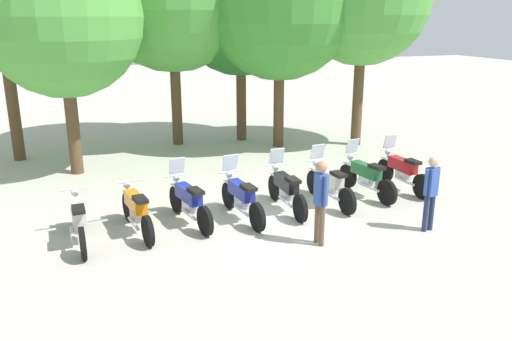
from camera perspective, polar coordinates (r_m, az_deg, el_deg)
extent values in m
plane|color=#BCB7A8|center=(12.13, 0.82, -4.71)|extent=(80.00, 80.00, 0.00)
cylinder|color=black|center=(11.78, -19.17, -4.70)|extent=(0.12, 0.64, 0.64)
cylinder|color=black|center=(10.34, -18.63, -7.66)|extent=(0.12, 0.64, 0.64)
cube|color=silver|center=(11.66, -19.32, -3.14)|extent=(0.13, 0.36, 0.04)
cube|color=silver|center=(10.97, -19.10, -4.30)|extent=(0.29, 0.96, 0.30)
cube|color=silver|center=(11.02, -18.95, -5.70)|extent=(0.23, 0.41, 0.24)
cube|color=black|center=(10.53, -19.06, -4.07)|extent=(0.25, 0.45, 0.08)
cylinder|color=silver|center=(11.58, -19.29, -3.40)|extent=(0.06, 0.23, 0.64)
cylinder|color=silver|center=(11.39, -19.42, -1.96)|extent=(0.62, 0.06, 0.04)
sphere|color=silver|center=(11.55, -19.40, -2.33)|extent=(0.17, 0.17, 0.16)
cylinder|color=silver|center=(10.76, -19.67, -6.66)|extent=(0.09, 0.70, 0.07)
cylinder|color=black|center=(11.96, -13.99, -3.92)|extent=(0.19, 0.65, 0.64)
cylinder|color=black|center=(10.56, -11.88, -6.58)|extent=(0.19, 0.65, 0.64)
cube|color=silver|center=(11.85, -14.10, -2.38)|extent=(0.17, 0.37, 0.04)
cube|color=orange|center=(11.18, -13.18, -3.42)|extent=(0.39, 0.98, 0.30)
cube|color=silver|center=(11.23, -13.02, -4.79)|extent=(0.27, 0.43, 0.24)
cube|color=black|center=(10.75, -12.69, -3.12)|extent=(0.30, 0.47, 0.08)
cylinder|color=silver|center=(11.77, -13.98, -2.62)|extent=(0.08, 0.23, 0.64)
cylinder|color=silver|center=(11.58, -13.99, -1.19)|extent=(0.62, 0.12, 0.04)
sphere|color=silver|center=(11.74, -14.10, -1.57)|extent=(0.18, 0.18, 0.16)
cylinder|color=silver|center=(10.94, -13.40, -5.73)|extent=(0.16, 0.70, 0.07)
cylinder|color=black|center=(12.21, -8.80, -3.18)|extent=(0.22, 0.65, 0.64)
cylinder|color=black|center=(10.88, -5.65, -5.59)|extent=(0.22, 0.65, 0.64)
cube|color=silver|center=(12.10, -8.87, -1.66)|extent=(0.19, 0.38, 0.04)
cube|color=navy|center=(11.46, -7.48, -2.60)|extent=(0.43, 0.98, 0.30)
cube|color=silver|center=(11.51, -7.33, -3.94)|extent=(0.29, 0.43, 0.24)
cube|color=black|center=(11.05, -6.68, -2.27)|extent=(0.32, 0.48, 0.08)
cylinder|color=silver|center=(12.03, -8.70, -1.89)|extent=(0.09, 0.23, 0.64)
cylinder|color=silver|center=(11.84, -8.60, -0.48)|extent=(0.62, 0.15, 0.04)
sphere|color=silver|center=(11.99, -8.82, -0.87)|extent=(0.19, 0.19, 0.16)
cylinder|color=silver|center=(11.21, -7.45, -4.84)|extent=(0.20, 0.70, 0.07)
cube|color=silver|center=(11.84, -8.75, 0.52)|extent=(0.38, 0.20, 0.39)
cylinder|color=black|center=(12.35, -3.04, -2.77)|extent=(0.17, 0.65, 0.64)
cylinder|color=black|center=(11.03, 0.14, -5.18)|extent=(0.17, 0.65, 0.64)
cube|color=silver|center=(12.24, -3.07, -1.27)|extent=(0.16, 0.37, 0.04)
cube|color=navy|center=(11.60, -1.66, -2.21)|extent=(0.36, 0.97, 0.30)
cube|color=silver|center=(11.65, -1.55, -3.54)|extent=(0.26, 0.42, 0.24)
cube|color=black|center=(11.20, -0.82, -1.89)|extent=(0.28, 0.46, 0.08)
cylinder|color=silver|center=(12.17, -2.90, -1.50)|extent=(0.07, 0.23, 0.64)
cylinder|color=silver|center=(11.99, -2.75, -0.09)|extent=(0.62, 0.10, 0.04)
sphere|color=silver|center=(12.14, -2.99, -0.48)|extent=(0.18, 0.18, 0.16)
cylinder|color=silver|center=(11.36, -1.65, -4.42)|extent=(0.14, 0.70, 0.07)
cube|color=silver|center=(11.98, -2.88, 0.90)|extent=(0.37, 0.17, 0.39)
cylinder|color=black|center=(12.89, 2.07, -1.90)|extent=(0.11, 0.64, 0.64)
cylinder|color=black|center=(11.55, 4.91, -4.20)|extent=(0.11, 0.64, 0.64)
cube|color=silver|center=(12.79, 2.08, -0.46)|extent=(0.12, 0.36, 0.04)
cube|color=black|center=(12.15, 3.35, -1.36)|extent=(0.27, 0.95, 0.30)
cube|color=silver|center=(12.19, 3.42, -2.64)|extent=(0.22, 0.40, 0.24)
cube|color=black|center=(11.74, 4.12, -1.05)|extent=(0.24, 0.44, 0.08)
cylinder|color=silver|center=(12.72, 2.23, -0.68)|extent=(0.05, 0.23, 0.64)
cylinder|color=silver|center=(12.54, 2.40, 0.67)|extent=(0.62, 0.04, 0.04)
sphere|color=silver|center=(12.69, 2.17, 0.30)|extent=(0.16, 0.16, 0.16)
cylinder|color=silver|center=(11.89, 3.26, -3.45)|extent=(0.08, 0.70, 0.07)
cube|color=silver|center=(12.54, 2.31, 1.62)|extent=(0.36, 0.14, 0.39)
cylinder|color=black|center=(13.36, 6.46, -1.32)|extent=(0.13, 0.64, 0.64)
cylinder|color=black|center=(12.12, 10.06, -3.39)|extent=(0.13, 0.64, 0.64)
cube|color=silver|center=(13.26, 6.51, 0.08)|extent=(0.14, 0.37, 0.04)
cube|color=silver|center=(12.66, 8.12, -0.74)|extent=(0.31, 0.96, 0.30)
cube|color=silver|center=(12.71, 8.19, -1.97)|extent=(0.24, 0.41, 0.24)
cube|color=black|center=(12.29, 9.12, -0.41)|extent=(0.26, 0.45, 0.08)
cylinder|color=silver|center=(13.20, 6.70, -0.13)|extent=(0.06, 0.23, 0.64)
cylinder|color=silver|center=(13.03, 6.94, 1.18)|extent=(0.62, 0.07, 0.04)
sphere|color=silver|center=(13.17, 6.65, 0.81)|extent=(0.17, 0.17, 0.16)
cylinder|color=silver|center=(12.41, 8.26, -2.73)|extent=(0.11, 0.70, 0.07)
cube|color=silver|center=(13.03, 6.84, 2.09)|extent=(0.37, 0.15, 0.39)
cylinder|color=black|center=(14.05, 10.13, -0.58)|extent=(0.18, 0.65, 0.64)
cylinder|color=black|center=(12.92, 14.29, -2.38)|extent=(0.18, 0.65, 0.64)
cube|color=silver|center=(13.95, 10.21, 0.76)|extent=(0.17, 0.37, 0.04)
cube|color=#1E6033|center=(13.41, 12.08, 0.04)|extent=(0.38, 0.98, 0.30)
cube|color=silver|center=(13.45, 12.15, -1.12)|extent=(0.27, 0.42, 0.24)
cube|color=black|center=(13.07, 13.24, 0.39)|extent=(0.29, 0.47, 0.08)
cylinder|color=silver|center=(13.89, 10.42, 0.57)|extent=(0.08, 0.23, 0.64)
cylinder|color=silver|center=(13.74, 10.73, 1.82)|extent=(0.62, 0.11, 0.04)
sphere|color=silver|center=(13.87, 10.37, 1.46)|extent=(0.18, 0.18, 0.16)
cylinder|color=silver|center=(13.15, 12.42, -1.82)|extent=(0.16, 0.70, 0.07)
cube|color=silver|center=(13.73, 10.62, 2.68)|extent=(0.37, 0.18, 0.39)
cylinder|color=black|center=(14.77, 14.11, 0.03)|extent=(0.12, 0.64, 0.64)
cylinder|color=black|center=(13.62, 17.90, -1.70)|extent=(0.12, 0.64, 0.64)
cube|color=silver|center=(14.68, 14.20, 1.30)|extent=(0.13, 0.36, 0.04)
cube|color=red|center=(14.13, 15.92, 0.61)|extent=(0.29, 0.96, 0.30)
cube|color=silver|center=(14.16, 15.95, -0.49)|extent=(0.23, 0.41, 0.24)
cube|color=black|center=(13.78, 16.98, 0.94)|extent=(0.25, 0.45, 0.08)
cylinder|color=silver|center=(14.62, 14.40, 1.12)|extent=(0.06, 0.23, 0.64)
cylinder|color=silver|center=(14.47, 14.70, 2.31)|extent=(0.62, 0.06, 0.04)
sphere|color=silver|center=(14.60, 14.37, 1.97)|extent=(0.17, 0.17, 0.16)
cylinder|color=silver|center=(13.86, 16.16, -1.14)|extent=(0.09, 0.70, 0.07)
cube|color=silver|center=(14.47, 14.62, 3.13)|extent=(0.36, 0.14, 0.39)
cylinder|color=brown|center=(10.39, 7.30, -6.11)|extent=(0.12, 0.12, 0.85)
cylinder|color=brown|center=(10.52, 6.78, -5.80)|extent=(0.12, 0.12, 0.85)
cube|color=#33519E|center=(10.19, 7.19, -2.09)|extent=(0.22, 0.24, 0.64)
cylinder|color=#33519E|center=(10.06, 7.70, -2.27)|extent=(0.09, 0.09, 0.61)
cylinder|color=#33519E|center=(10.31, 6.70, -1.75)|extent=(0.09, 0.09, 0.61)
sphere|color=#A87A5B|center=(10.06, 7.28, 0.41)|extent=(0.26, 0.26, 0.23)
cylinder|color=#232D4C|center=(11.57, 18.26, -4.56)|extent=(0.12, 0.12, 0.80)
cylinder|color=#232D4C|center=(11.69, 18.83, -4.40)|extent=(0.12, 0.12, 0.80)
cube|color=#33519E|center=(11.41, 18.87, -1.19)|extent=(0.25, 0.23, 0.60)
cylinder|color=#33519E|center=(11.29, 18.32, -1.24)|extent=(0.09, 0.09, 0.57)
cylinder|color=#33519E|center=(11.52, 19.42, -1.00)|extent=(0.09, 0.09, 0.57)
sphere|color=#DBAD89|center=(11.29, 19.07, 0.93)|extent=(0.25, 0.25, 0.22)
cylinder|color=brown|center=(17.91, -25.34, 6.84)|extent=(0.36, 0.36, 3.71)
cylinder|color=brown|center=(15.73, -19.61, 4.78)|extent=(0.36, 0.36, 2.88)
sphere|color=#4C9E3D|center=(15.45, -20.72, 15.65)|extent=(4.40, 4.40, 4.40)
cylinder|color=brown|center=(18.56, -8.82, 8.04)|extent=(0.36, 0.36, 3.39)
cylinder|color=brown|center=(19.06, -1.64, 7.96)|extent=(0.36, 0.36, 3.07)
sphere|color=#236623|center=(18.84, -1.73, 17.55)|extent=(4.69, 4.69, 4.69)
cylinder|color=brown|center=(18.05, 2.53, 7.48)|extent=(0.36, 0.36, 3.08)
sphere|color=#3D8E33|center=(17.83, 2.67, 18.13)|extent=(5.12, 5.12, 5.12)
cylinder|color=brown|center=(18.59, 11.21, 8.04)|extent=(0.36, 0.36, 3.46)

